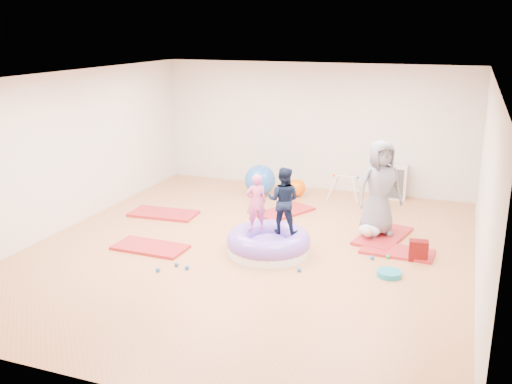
% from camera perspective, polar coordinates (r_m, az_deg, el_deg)
% --- Properties ---
extents(room, '(7.01, 8.01, 2.81)m').
position_cam_1_polar(room, '(9.05, -0.66, 2.55)').
color(room, '#B76740').
rests_on(room, ground).
extents(gym_mat_front_left, '(1.23, 0.64, 0.05)m').
position_cam_1_polar(gym_mat_front_left, '(9.63, -10.52, -5.45)').
color(gym_mat_front_left, '#9C1E06').
rests_on(gym_mat_front_left, ground).
extents(gym_mat_mid_left, '(1.33, 0.73, 0.05)m').
position_cam_1_polar(gym_mat_mid_left, '(11.28, -9.22, -2.15)').
color(gym_mat_mid_left, '#9C1E06').
rests_on(gym_mat_mid_left, ground).
extents(gym_mat_center_back, '(1.05, 1.31, 0.05)m').
position_cam_1_polar(gym_mat_center_back, '(11.27, 2.91, -1.98)').
color(gym_mat_center_back, '#9C1E06').
rests_on(gym_mat_center_back, ground).
extents(gym_mat_right, '(1.18, 0.63, 0.05)m').
position_cam_1_polar(gym_mat_right, '(9.58, 13.93, -5.80)').
color(gym_mat_right, '#9C1E06').
rests_on(gym_mat_right, ground).
extents(gym_mat_rear_right, '(0.93, 1.42, 0.05)m').
position_cam_1_polar(gym_mat_rear_right, '(10.21, 12.58, -4.32)').
color(gym_mat_rear_right, '#9C1E06').
rests_on(gym_mat_rear_right, ground).
extents(inflatable_cushion, '(1.37, 1.37, 0.43)m').
position_cam_1_polar(inflatable_cushion, '(9.25, 1.25, -5.15)').
color(inflatable_cushion, white).
rests_on(inflatable_cushion, ground).
extents(child_pink, '(0.41, 0.37, 0.93)m').
position_cam_1_polar(child_pink, '(9.18, 0.02, -0.73)').
color(child_pink, '#DD5188').
rests_on(child_pink, inflatable_cushion).
extents(child_navy, '(0.54, 0.43, 1.08)m').
position_cam_1_polar(child_navy, '(9.04, 2.76, -0.54)').
color(child_navy, black).
rests_on(child_navy, inflatable_cushion).
extents(adult_caregiver, '(0.96, 0.89, 1.65)m').
position_cam_1_polar(adult_caregiver, '(9.99, 12.27, 0.41)').
color(adult_caregiver, slate).
rests_on(adult_caregiver, gym_mat_rear_right).
extents(infant, '(0.37, 0.38, 0.22)m').
position_cam_1_polar(infant, '(10.00, 11.23, -3.82)').
color(infant, silver).
rests_on(infant, gym_mat_rear_right).
extents(ball_pit_balls, '(3.23, 1.79, 0.07)m').
position_cam_1_polar(ball_pit_balls, '(8.90, 0.86, -6.97)').
color(ball_pit_balls, '#235BAE').
rests_on(ball_pit_balls, ground).
extents(exercise_ball_blue, '(0.67, 0.67, 0.67)m').
position_cam_1_polar(exercise_ball_blue, '(12.38, 0.42, 1.20)').
color(exercise_ball_blue, '#235BAE').
rests_on(exercise_ball_blue, ground).
extents(exercise_ball_orange, '(0.38, 0.38, 0.38)m').
position_cam_1_polar(exercise_ball_orange, '(12.35, 4.10, 0.43)').
color(exercise_ball_orange, '#EB5B02').
rests_on(exercise_ball_orange, ground).
extents(infant_play_gym, '(0.68, 0.65, 0.52)m').
position_cam_1_polar(infant_play_gym, '(12.18, 8.94, 0.83)').
color(infant_play_gym, beige).
rests_on(infant_play_gym, ground).
extents(cube_shelf, '(0.73, 0.36, 0.73)m').
position_cam_1_polar(cube_shelf, '(12.49, 13.19, 1.05)').
color(cube_shelf, beige).
rests_on(cube_shelf, ground).
extents(balance_disc, '(0.36, 0.36, 0.08)m').
position_cam_1_polar(balance_disc, '(8.69, 13.16, -7.96)').
color(balance_disc, teal).
rests_on(balance_disc, ground).
extents(backpack, '(0.31, 0.21, 0.33)m').
position_cam_1_polar(backpack, '(9.32, 15.93, -5.66)').
color(backpack, '#9B0404').
rests_on(backpack, ground).
extents(yellow_toy, '(0.21, 0.21, 0.03)m').
position_cam_1_polar(yellow_toy, '(9.56, -9.36, -5.63)').
color(yellow_toy, orange).
rests_on(yellow_toy, ground).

